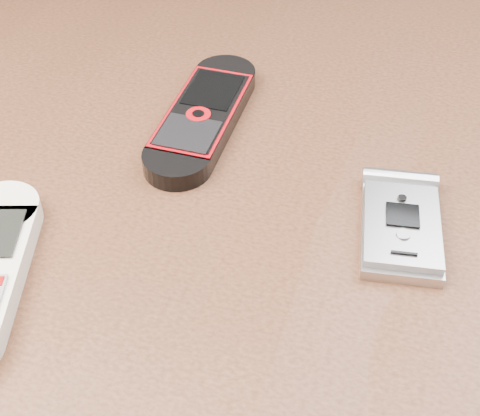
% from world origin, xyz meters
% --- Properties ---
extents(table, '(1.20, 0.80, 0.75)m').
position_xyz_m(table, '(0.00, 0.00, 0.64)').
color(table, black).
rests_on(table, ground).
extents(nokia_black_red, '(0.05, 0.17, 0.02)m').
position_xyz_m(nokia_black_red, '(-0.05, 0.09, 0.76)').
color(nokia_black_red, black).
rests_on(nokia_black_red, table).
extents(motorola_razr, '(0.06, 0.11, 0.02)m').
position_xyz_m(motorola_razr, '(0.11, 0.02, 0.76)').
color(motorola_razr, '#B7B7BC').
rests_on(motorola_razr, table).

